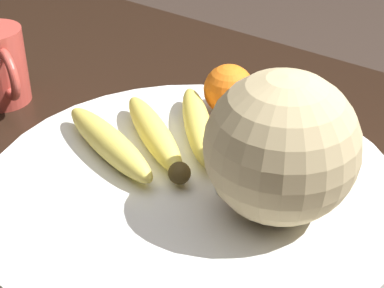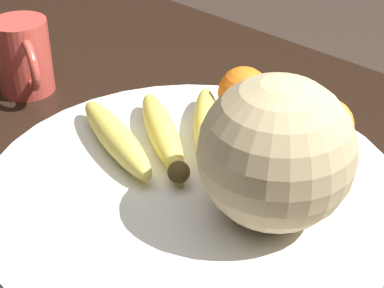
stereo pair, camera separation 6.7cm
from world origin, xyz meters
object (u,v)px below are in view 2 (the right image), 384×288
produce_tag (225,173)px  orange_front_left (282,106)px  melon (276,153)px  orange_back_left (249,131)px  orange_mid_center (326,125)px  kitchen_table (132,235)px  fruit_bowl (192,188)px  orange_front_right (243,92)px  ceramic_mug (24,57)px  banana_bunch (159,132)px

produce_tag → orange_front_left: bearing=141.2°
melon → orange_back_left: 0.13m
orange_mid_center → kitchen_table: bearing=-127.3°
fruit_bowl → orange_front_right: bearing=109.6°
orange_front_right → orange_mid_center: orange_front_right is taller
orange_front_left → ceramic_mug: 0.37m
melon → orange_mid_center: size_ratio=2.41×
banana_bunch → melon: bearing=-152.3°
orange_front_left → orange_mid_center: 0.06m
banana_bunch → produce_tag: 0.10m
orange_back_left → ceramic_mug: bearing=-168.3°
banana_bunch → produce_tag: bearing=-142.6°
banana_bunch → orange_back_left: (0.09, 0.06, 0.01)m
orange_front_right → ceramic_mug: (-0.28, -0.13, 0.00)m
orange_front_left → orange_front_right: 0.06m
kitchen_table → orange_mid_center: 0.27m
kitchen_table → ceramic_mug: bearing=170.3°
melon → orange_front_right: 0.21m
kitchen_table → orange_back_left: size_ratio=28.38×
orange_mid_center → orange_front_left: bearing=-178.1°
kitchen_table → banana_bunch: (-0.01, 0.06, 0.12)m
melon → orange_mid_center: melon is taller
kitchen_table → ceramic_mug: (-0.26, 0.04, 0.14)m
melon → produce_tag: size_ratio=2.02×
orange_front_left → produce_tag: orange_front_left is taller
orange_front_left → ceramic_mug: (-0.34, -0.14, 0.00)m
orange_front_left → orange_front_right: size_ratio=1.03×
melon → kitchen_table: bearing=-166.4°
orange_mid_center → produce_tag: 0.13m
orange_mid_center → produce_tag: size_ratio=0.84×
fruit_bowl → banana_bunch: banana_bunch is taller
kitchen_table → ceramic_mug: size_ratio=14.84×
produce_tag → ceramic_mug: 0.35m
orange_front_right → orange_back_left: orange_front_right is taller
orange_back_left → ceramic_mug: ceramic_mug is taller
orange_front_right → fruit_bowl: bearing=-70.4°
kitchen_table → orange_front_left: bearing=66.8°
orange_back_left → orange_front_right: bearing=134.0°
banana_bunch → orange_mid_center: size_ratio=3.51×
melon → orange_front_left: size_ratio=2.29×
kitchen_table → orange_front_left: (0.08, 0.18, 0.14)m
fruit_bowl → orange_front_right: (-0.05, 0.15, 0.04)m
orange_front_left → orange_mid_center: bearing=1.9°
orange_back_left → ceramic_mug: size_ratio=0.52×
banana_bunch → produce_tag: size_ratio=2.94×
orange_back_left → orange_mid_center: bearing=48.9°
orange_back_left → banana_bunch: bearing=-145.3°
kitchen_table → orange_front_right: orange_front_right is taller
orange_front_right → orange_front_left: bearing=2.1°
banana_bunch → orange_mid_center: bearing=-106.3°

